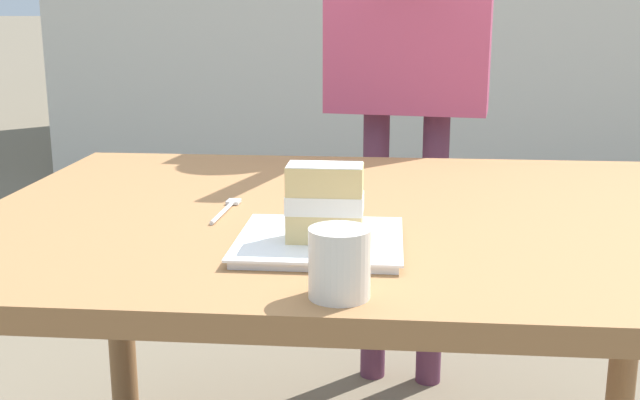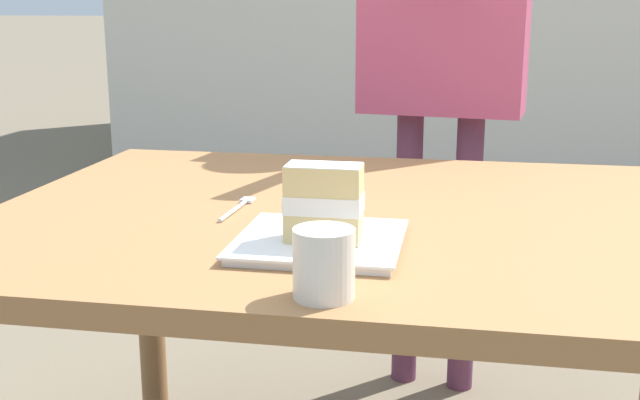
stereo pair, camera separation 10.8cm
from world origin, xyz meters
name	(u,v)px [view 1 (the left image)]	position (x,y,z in m)	size (l,w,h in m)	color
patio_table	(360,255)	(0.00, 0.00, 0.65)	(1.41, 1.05, 0.74)	olive
dessert_plate	(320,242)	(-0.05, -0.24, 0.74)	(0.26, 0.26, 0.02)	white
cake_slice	(325,203)	(-0.05, -0.25, 0.81)	(0.12, 0.07, 0.12)	#E0C17A
dessert_fork	(226,209)	(-0.25, -0.03, 0.74)	(0.03, 0.17, 0.01)	silver
coffee_cup	(339,262)	(-0.01, -0.45, 0.78)	(0.08, 0.08, 0.09)	silver
diner_person	(409,16)	(0.10, 0.80, 1.08)	(0.46, 0.59, 1.61)	#5D3049
parked_car_near	(261,23)	(-1.93, 10.65, 0.85)	(4.29, 4.66, 1.60)	#B7BABF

